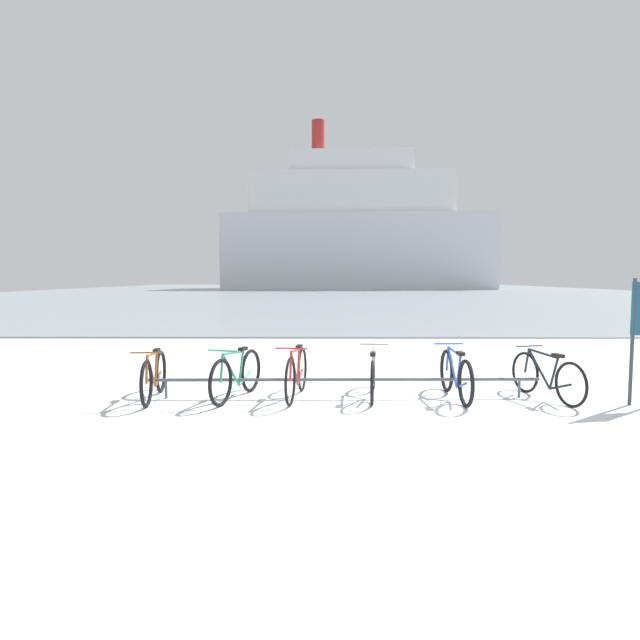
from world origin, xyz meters
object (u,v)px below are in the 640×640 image
object	(u,v)px
bicycle_5	(546,376)
ferry_ship	(355,233)
bicycle_1	(237,375)
bicycle_4	(456,375)
bicycle_3	(373,374)
bicycle_0	(154,376)
bicycle_2	(297,374)

from	to	relation	value
bicycle_5	ferry_ship	distance (m)	75.08
bicycle_1	bicycle_4	world-z (taller)	bicycle_1
bicycle_3	bicycle_5	xyz separation A→B (m)	(2.56, -0.16, 0.00)
bicycle_1	bicycle_3	size ratio (longest dim) A/B	0.95
bicycle_3	ferry_ship	world-z (taller)	ferry_ship
bicycle_3	ferry_ship	xyz separation A→B (m)	(3.99, 74.46, 8.11)
bicycle_5	bicycle_1	bearing A→B (deg)	179.81
bicycle_0	bicycle_3	distance (m)	3.28
bicycle_3	bicycle_4	size ratio (longest dim) A/B	1.01
bicycle_2	bicycle_5	distance (m)	3.71
bicycle_0	bicycle_1	xyz separation A→B (m)	(1.22, 0.05, 0.01)
bicycle_3	bicycle_5	distance (m)	2.56
bicycle_2	bicycle_3	world-z (taller)	bicycle_2
ferry_ship	bicycle_1	bearing A→B (deg)	-94.63
bicycle_4	bicycle_5	bearing A→B (deg)	-1.25
bicycle_2	bicycle_1	bearing A→B (deg)	-176.87
bicycle_3	bicycle_4	bearing A→B (deg)	-6.29
bicycle_1	bicycle_2	bearing A→B (deg)	3.13
bicycle_5	bicycle_3	bearing A→B (deg)	176.34
bicycle_1	bicycle_4	bearing A→B (deg)	0.25
bicycle_2	bicycle_3	size ratio (longest dim) A/B	0.99
bicycle_4	bicycle_0	bearing A→B (deg)	-179.18
bicycle_4	bicycle_3	bearing A→B (deg)	173.71
bicycle_0	ferry_ship	xyz separation A→B (m)	(7.26, 74.66, 8.11)
bicycle_0	bicycle_4	xyz separation A→B (m)	(4.49, 0.06, 0.01)
bicycle_1	bicycle_2	distance (m)	0.90
bicycle_0	bicycle_3	bearing A→B (deg)	3.47
bicycle_5	ferry_ship	world-z (taller)	ferry_ship
bicycle_1	bicycle_5	xyz separation A→B (m)	(4.61, -0.02, -0.01)
bicycle_1	bicycle_5	distance (m)	4.61
bicycle_0	ferry_ship	distance (m)	75.45
bicycle_5	bicycle_4	bearing A→B (deg)	178.75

